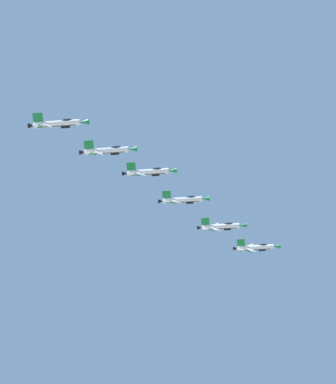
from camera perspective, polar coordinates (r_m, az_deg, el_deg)
fighter_jet_lead at (r=180.31m, az=9.58°, el=-5.96°), size 15.96×7.55×7.55m
fighter_jet_left_wing at (r=169.84m, az=5.83°, el=-3.75°), size 15.96×7.39×7.70m
fighter_jet_right_wing at (r=160.99m, az=1.70°, el=-0.87°), size 15.96×7.68×7.44m
fighter_jet_left_outer at (r=151.97m, az=-2.08°, el=2.19°), size 15.96×7.22×7.84m
fighter_jet_right_outer at (r=144.23m, az=-6.57°, el=4.49°), size 15.96×6.94×8.07m
fighter_jet_trail_slot at (r=139.08m, az=-11.87°, el=7.27°), size 15.96×6.98×8.03m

